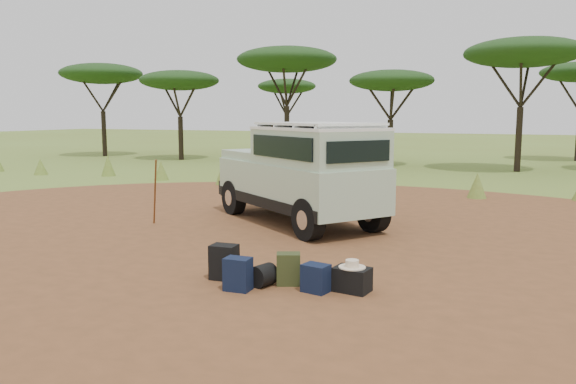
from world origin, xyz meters
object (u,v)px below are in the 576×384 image
at_px(backpack_black, 224,262).
at_px(backpack_olive, 288,269).
at_px(safari_vehicle, 301,175).
at_px(duffel_navy, 316,278).
at_px(walking_staff, 155,192).
at_px(backpack_navy, 238,274).
at_px(hard_case, 352,280).

xyz_separation_m(backpack_black, backpack_olive, (1.05, 0.13, -0.03)).
bearing_deg(safari_vehicle, duffel_navy, -29.61).
xyz_separation_m(safari_vehicle, backpack_black, (0.58, -4.77, -0.89)).
bearing_deg(duffel_navy, walking_staff, 160.12).
bearing_deg(backpack_navy, backpack_black, 135.56).
bearing_deg(duffel_navy, safari_vehicle, 125.82).
bearing_deg(backpack_navy, safari_vehicle, 98.96).
bearing_deg(hard_case, backpack_black, -166.69).
relative_size(walking_staff, backpack_navy, 3.38).
height_order(backpack_black, duffel_navy, backpack_black).
height_order(safari_vehicle, hard_case, safari_vehicle).
bearing_deg(backpack_olive, hard_case, -19.58).
height_order(backpack_navy, backpack_olive, backpack_navy).
xyz_separation_m(safari_vehicle, backpack_navy, (1.05, -5.19, -0.92)).
relative_size(backpack_black, backpack_navy, 1.12).
xyz_separation_m(backpack_navy, hard_case, (1.57, 0.62, -0.07)).
height_order(backpack_black, backpack_olive, backpack_black).
height_order(safari_vehicle, duffel_navy, safari_vehicle).
relative_size(backpack_navy, duffel_navy, 1.19).
distance_m(walking_staff, backpack_black, 4.83).
bearing_deg(backpack_olive, backpack_black, 164.15).
relative_size(safari_vehicle, walking_staff, 3.02).
bearing_deg(hard_case, backpack_navy, -150.60).
distance_m(safari_vehicle, backpack_navy, 5.38).
bearing_deg(walking_staff, hard_case, -72.71).
height_order(backpack_olive, hard_case, backpack_olive).
relative_size(safari_vehicle, hard_case, 9.89).
bearing_deg(backpack_navy, hard_case, 18.90).
xyz_separation_m(backpack_olive, duffel_navy, (0.51, -0.17, -0.04)).
bearing_deg(safari_vehicle, backpack_olive, -34.24).
bearing_deg(walking_staff, backpack_olive, -78.00).
bearing_deg(duffel_navy, backpack_black, -169.79).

